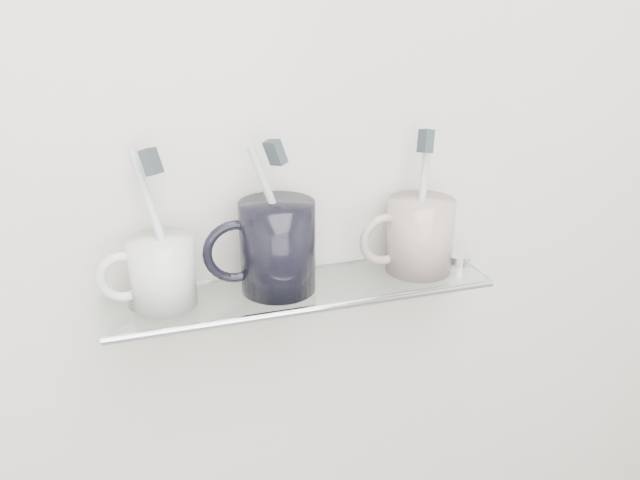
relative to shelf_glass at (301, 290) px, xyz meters
name	(u,v)px	position (x,y,z in m)	size (l,w,h in m)	color
wall_back	(287,164)	(0.00, 0.06, 0.15)	(2.50, 2.50, 0.00)	beige
shelf_glass	(301,290)	(0.00, 0.00, 0.00)	(0.50, 0.12, 0.01)	silver
shelf_rail	(314,309)	(0.00, -0.06, 0.00)	(0.01, 0.01, 0.50)	silver
bracket_left	(135,304)	(-0.21, 0.05, -0.01)	(0.02, 0.02, 0.03)	silver
bracket_right	(429,264)	(0.21, 0.05, -0.01)	(0.02, 0.02, 0.03)	silver
mug_left	(162,272)	(-0.17, 0.00, 0.05)	(0.08, 0.08, 0.09)	silver
mug_left_handle	(124,277)	(-0.22, 0.00, 0.05)	(0.06, 0.06, 0.01)	silver
toothbrush_left	(158,228)	(-0.17, 0.00, 0.10)	(0.01, 0.01, 0.19)	silver
bristles_left	(151,162)	(-0.17, 0.00, 0.19)	(0.01, 0.02, 0.03)	#2B3338
mug_center	(278,247)	(-0.03, 0.00, 0.06)	(0.10, 0.10, 0.12)	black
mug_center_handle	(236,252)	(-0.08, 0.00, 0.06)	(0.08, 0.08, 0.01)	black
toothbrush_center	(277,215)	(-0.03, 0.00, 0.10)	(0.01, 0.01, 0.19)	silver
bristles_center	(275,152)	(-0.03, 0.00, 0.19)	(0.01, 0.02, 0.03)	#2B3338
mug_right	(420,235)	(0.17, 0.00, 0.05)	(0.09, 0.09, 0.10)	silver
mug_right_handle	(385,240)	(0.12, 0.00, 0.05)	(0.07, 0.07, 0.01)	silver
toothbrush_right	(422,200)	(0.17, 0.00, 0.10)	(0.01, 0.01, 0.19)	#BFABA6
bristles_right	(426,141)	(0.17, 0.00, 0.19)	(0.01, 0.02, 0.03)	#2B3338
chrome_cap	(459,259)	(0.23, 0.00, 0.01)	(0.03, 0.03, 0.01)	silver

